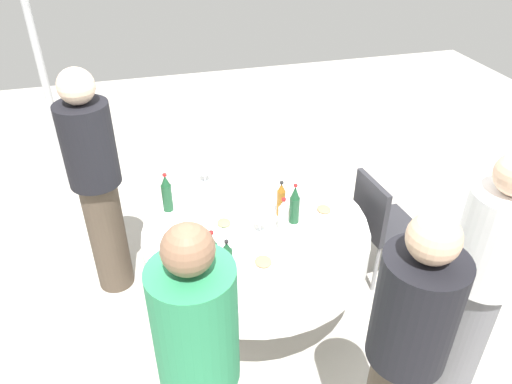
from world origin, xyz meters
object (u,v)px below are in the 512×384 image
(bottle_amber_far, at_px, (187,261))
(person_right, at_px, (200,374))
(dining_table, at_px, (256,240))
(plate_outer, at_px, (224,224))
(bottle_dark_green_front, at_px, (212,254))
(bottle_amber_near, at_px, (281,200))
(person_south, at_px, (403,359))
(plate_mid, at_px, (324,211))
(chair_near, at_px, (380,220))
(person_far, at_px, (478,288))
(wine_glass_front, at_px, (204,171))
(bottle_dark_green_inner, at_px, (167,194))
(person_inner, at_px, (97,184))
(bottle_clear_south, at_px, (283,216))
(bottle_dark_green_right, at_px, (295,205))
(wine_glass_far, at_px, (260,219))
(plate_east, at_px, (263,263))
(bottle_dark_green_north, at_px, (227,264))

(bottle_amber_far, distance_m, person_right, 0.73)
(dining_table, bearing_deg, plate_outer, -94.02)
(bottle_dark_green_front, bearing_deg, bottle_amber_near, 129.24)
(person_south, bearing_deg, plate_mid, -110.49)
(bottle_amber_near, xyz_separation_m, chair_near, (-0.04, 0.78, -0.34))
(plate_outer, height_order, plate_mid, same)
(dining_table, xyz_separation_m, person_far, (1.00, 0.92, 0.27))
(plate_outer, xyz_separation_m, person_far, (1.02, 1.13, 0.11))
(dining_table, relative_size, wine_glass_front, 11.51)
(bottle_dark_green_inner, bearing_deg, person_inner, -114.55)
(bottle_clear_south, height_order, bottle_dark_green_right, bottle_dark_green_right)
(wine_glass_front, bearing_deg, bottle_clear_south, 27.37)
(bottle_dark_green_right, height_order, bottle_dark_green_inner, bottle_dark_green_right)
(bottle_clear_south, relative_size, plate_mid, 1.10)
(plate_outer, bearing_deg, chair_near, 92.98)
(dining_table, xyz_separation_m, bottle_dark_green_inner, (-0.29, -0.54, 0.28))
(dining_table, bearing_deg, person_south, 14.01)
(bottle_dark_green_inner, bearing_deg, plate_outer, 49.71)
(chair_near, bearing_deg, bottle_amber_far, -75.85)
(wine_glass_far, xyz_separation_m, person_inner, (-0.60, -0.98, 0.06))
(bottle_dark_green_right, bearing_deg, person_inner, -114.28)
(plate_east, height_order, person_south, person_south)
(bottle_amber_near, bearing_deg, chair_near, 92.59)
(wine_glass_front, xyz_separation_m, plate_mid, (0.60, 0.70, -0.08))
(bottle_dark_green_front, height_order, plate_outer, bottle_dark_green_front)
(plate_east, bearing_deg, person_far, 58.96)
(bottle_dark_green_right, xyz_separation_m, bottle_amber_near, (-0.10, -0.06, -0.01))
(plate_outer, bearing_deg, bottle_dark_green_north, -9.39)
(bottle_dark_green_right, distance_m, bottle_dark_green_inner, 0.85)
(wine_glass_front, distance_m, person_right, 1.76)
(bottle_dark_green_north, bearing_deg, bottle_dark_green_inner, -163.18)
(bottle_dark_green_north, bearing_deg, wine_glass_far, 143.97)
(dining_table, height_order, person_right, person_right)
(bottle_dark_green_front, relative_size, person_right, 0.18)
(bottle_dark_green_inner, bearing_deg, wine_glass_front, 134.47)
(bottle_amber_far, relative_size, person_south, 0.18)
(plate_east, bearing_deg, dining_table, 170.76)
(plate_east, xyz_separation_m, person_inner, (-0.91, -0.91, 0.15))
(dining_table, relative_size, bottle_dark_green_inner, 5.28)
(dining_table, bearing_deg, chair_near, 94.50)
(person_south, distance_m, person_far, 0.66)
(bottle_dark_green_inner, bearing_deg, bottle_dark_green_north, 16.82)
(bottle_amber_far, xyz_separation_m, wine_glass_far, (-0.32, 0.50, -0.03))
(plate_outer, height_order, person_south, person_south)
(wine_glass_far, height_order, plate_east, wine_glass_far)
(plate_east, relative_size, person_south, 0.15)
(plate_mid, bearing_deg, bottle_dark_green_north, -57.30)
(bottle_dark_green_inner, height_order, person_far, person_far)
(plate_outer, bearing_deg, dining_table, 85.98)
(person_south, bearing_deg, bottle_amber_near, -97.96)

